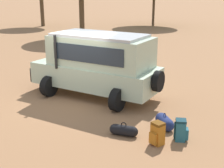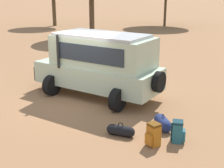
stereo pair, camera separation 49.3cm
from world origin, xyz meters
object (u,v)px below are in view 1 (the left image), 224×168
at_px(safari_vehicle, 97,64).
at_px(duffel_bag_soft_canvas, 165,122).
at_px(duffel_bag_low_black_case, 124,130).
at_px(backpack_cluster_center, 157,134).
at_px(backpack_beside_front_wheel, 181,130).

xyz_separation_m(safari_vehicle, duffel_bag_soft_canvas, (2.78, -2.29, -1.11)).
bearing_deg(duffel_bag_low_black_case, backpack_cluster_center, -16.96).
bearing_deg(backpack_beside_front_wheel, backpack_cluster_center, -147.39).
height_order(backpack_beside_front_wheel, duffel_bag_low_black_case, backpack_beside_front_wheel).
bearing_deg(backpack_cluster_center, safari_vehicle, 128.19).
distance_m(safari_vehicle, duffel_bag_low_black_case, 3.71).
bearing_deg(safari_vehicle, backpack_beside_front_wheel, -42.54).
relative_size(safari_vehicle, duffel_bag_soft_canvas, 6.59).
bearing_deg(backpack_beside_front_wheel, duffel_bag_low_black_case, -176.87).
xyz_separation_m(backpack_cluster_center, duffel_bag_soft_canvas, (0.10, 1.11, -0.13)).
bearing_deg(backpack_cluster_center, duffel_bag_low_black_case, 163.04).
bearing_deg(duffel_bag_low_black_case, duffel_bag_soft_canvas, 36.59).
xyz_separation_m(safari_vehicle, duffel_bag_low_black_case, (1.69, -3.10, -1.14)).
distance_m(backpack_beside_front_wheel, duffel_bag_low_black_case, 1.60).
height_order(safari_vehicle, duffel_bag_low_black_case, safari_vehicle).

